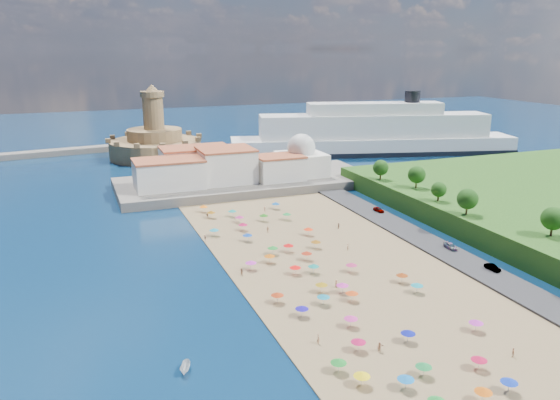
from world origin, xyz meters
name	(u,v)px	position (x,y,z in m)	size (l,w,h in m)	color
ground	(303,263)	(0.00, 0.00, 0.00)	(700.00, 700.00, 0.00)	#071938
terrace	(247,182)	(10.00, 73.00, 1.50)	(90.00, 36.00, 3.00)	#59544C
jetty	(168,168)	(-12.00, 108.00, 1.20)	(18.00, 70.00, 2.40)	#59544C
waterfront_buildings	(210,167)	(-3.05, 73.64, 7.88)	(57.00, 29.00, 11.00)	silver
domed_building	(301,159)	(30.00, 71.00, 8.97)	(16.00, 16.00, 15.00)	silver
fortress	(155,143)	(-12.00, 138.00, 6.68)	(40.00, 40.00, 32.40)	#9C794E
cruise_ship	(374,136)	(83.82, 111.39, 8.54)	(132.79, 52.33, 28.84)	black
beach_parasols	(318,274)	(-1.89, -11.85, 2.15)	(31.96, 114.96, 2.20)	gray
beachgoers	(296,261)	(-2.17, -1.07, 1.09)	(38.20, 98.41, 1.80)	tan
parked_cars	(432,237)	(36.00, 0.98, 1.35)	(2.00, 51.37, 1.34)	gray
hillside_trees	(502,209)	(48.49, -8.44, 10.03)	(15.60, 106.49, 7.47)	#382314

